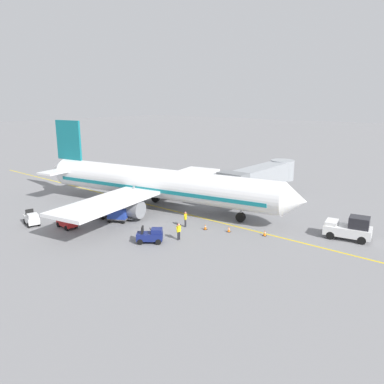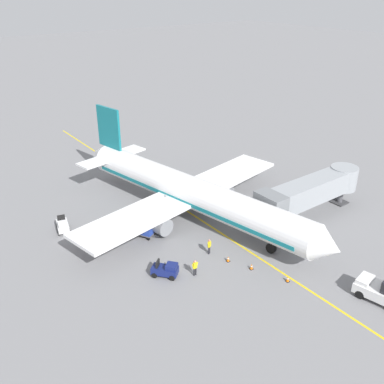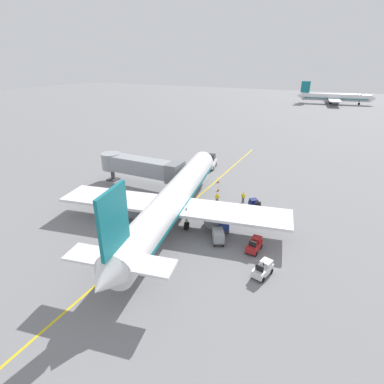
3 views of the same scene
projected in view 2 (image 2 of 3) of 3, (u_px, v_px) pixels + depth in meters
name	position (u px, v px, depth m)	size (l,w,h in m)	color
ground_plane	(189.00, 212.00, 53.31)	(400.00, 400.00, 0.00)	slate
gate_lead_in_line	(189.00, 212.00, 53.31)	(0.24, 80.00, 0.01)	gold
parked_airliner	(190.00, 192.00, 51.08)	(30.44, 37.18, 10.63)	white
jet_bridge	(311.00, 191.00, 50.83)	(15.53, 3.50, 4.98)	#93999E
pushback_tractor	(383.00, 291.00, 38.19)	(3.00, 4.74, 2.40)	silver
baggage_tug_lead	(166.00, 270.00, 41.60)	(2.52, 2.69, 1.62)	navy
baggage_tug_trailing	(63.00, 225.00, 49.10)	(1.83, 2.72, 1.62)	silver
baggage_tug_spare	(94.00, 234.00, 47.36)	(1.43, 2.58, 1.62)	#B21E1E
baggage_cart_front	(144.00, 229.00, 47.96)	(2.20, 2.87, 1.58)	#4C4C51
baggage_cart_second_in_train	(127.00, 220.00, 49.79)	(2.20, 2.87, 1.58)	#4C4C51
ground_crew_wing_walker	(209.00, 246.00, 44.90)	(0.68, 0.42, 1.69)	#232328
ground_crew_loader	(195.00, 267.00, 41.58)	(0.72, 0.24, 1.69)	#232328
safety_cone_nose_left	(288.00, 279.00, 41.01)	(0.36, 0.36, 0.59)	black
safety_cone_nose_right	(228.00, 259.00, 43.95)	(0.36, 0.36, 0.59)	black
safety_cone_wing_tip	(251.00, 267.00, 42.77)	(0.36, 0.36, 0.59)	black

